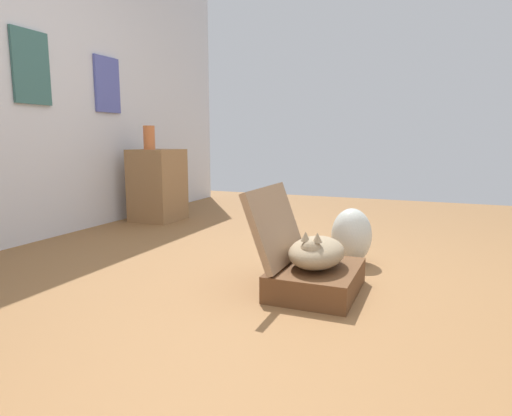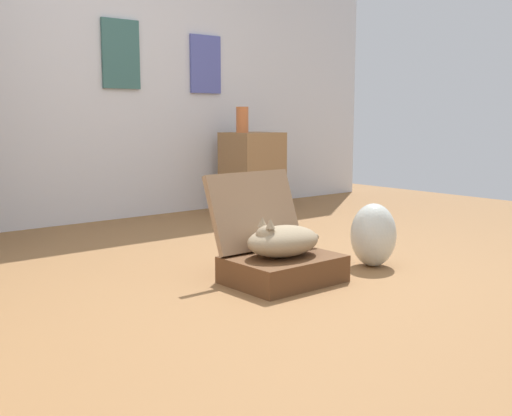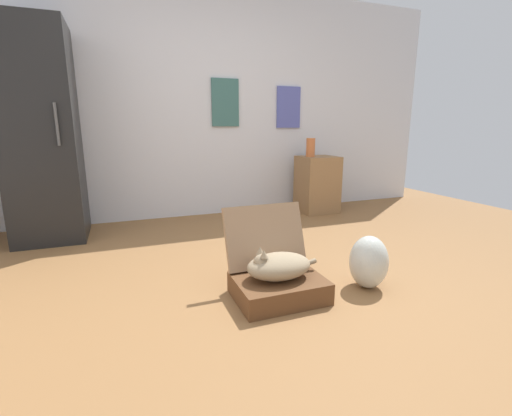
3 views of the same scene
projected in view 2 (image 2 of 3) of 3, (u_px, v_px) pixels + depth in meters
ground_plane at (260, 279)px, 3.23m from camera, size 7.68×7.68×0.00m
wall_back at (70, 55)px, 4.75m from camera, size 6.40×0.15×2.60m
suitcase_base at (283, 269)px, 3.16m from camera, size 0.55×0.42×0.14m
suitcase_lid at (254, 211)px, 3.30m from camera, size 0.55×0.18×0.41m
cat at (282, 241)px, 3.14m from camera, size 0.49×0.28×0.21m
plastic_bag_white at (373, 235)px, 3.49m from camera, size 0.25×0.26×0.36m
side_table at (252, 172)px, 5.51m from camera, size 0.45×0.42×0.69m
vase_tall at (242, 120)px, 5.37m from camera, size 0.11×0.11×0.22m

